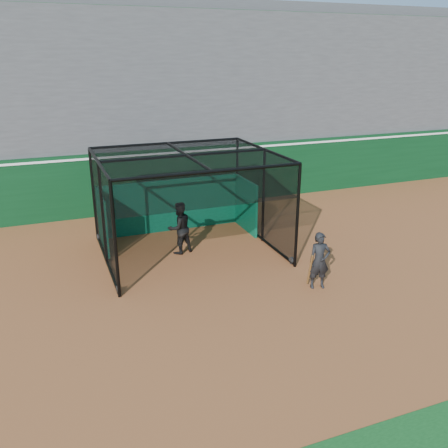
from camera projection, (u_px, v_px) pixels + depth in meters
name	position (u px, v px, depth m)	size (l,w,h in m)	color
ground	(220.00, 303.00, 12.31)	(120.00, 120.00, 0.00)	brown
outfield_wall	(146.00, 179.00, 19.34)	(50.00, 0.50, 2.50)	#093316
grandstand	(124.00, 92.00, 21.58)	(50.00, 7.85, 8.95)	#4C4C4F
batting_cage	(188.00, 205.00, 15.02)	(5.39, 4.67, 3.18)	black
batter	(179.00, 228.00, 15.17)	(0.83, 0.65, 1.71)	black
on_deck_player	(319.00, 261.00, 12.88)	(0.66, 0.51, 1.60)	black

